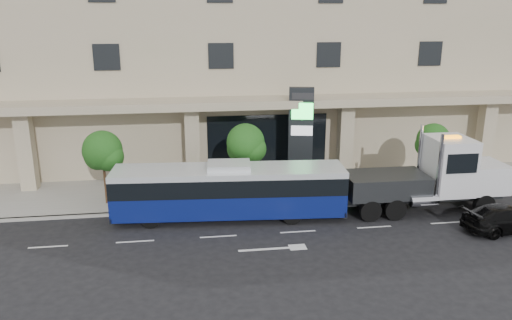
{
  "coord_description": "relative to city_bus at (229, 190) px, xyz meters",
  "views": [
    {
      "loc": [
        -5.36,
        -24.0,
        10.43
      ],
      "look_at": [
        -1.62,
        2.0,
        2.82
      ],
      "focal_mm": 35.0,
      "sensor_mm": 36.0,
      "label": 1
    }
  ],
  "objects": [
    {
      "name": "ground",
      "position": [
        3.23,
        -0.81,
        -1.57
      ],
      "size": [
        120.0,
        120.0,
        0.0
      ],
      "primitive_type": "plane",
      "color": "black",
      "rests_on": "ground"
    },
    {
      "name": "tree_right",
      "position": [
        12.76,
        2.78,
        1.47
      ],
      "size": [
        2.1,
        2.0,
        4.04
      ],
      "color": "#422B19",
      "rests_on": "sidewalk"
    },
    {
      "name": "convention_center",
      "position": [
        3.23,
        14.61,
        8.4
      ],
      "size": [
        60.0,
        17.6,
        20.0
      ],
      "color": "tan",
      "rests_on": "ground"
    },
    {
      "name": "black_sedan",
      "position": [
        13.62,
        -3.6,
        -0.9
      ],
      "size": [
        4.78,
        2.43,
        1.33
      ],
      "primitive_type": "imported",
      "rotation": [
        0.0,
        0.0,
        1.7
      ],
      "color": "black",
      "rests_on": "ground"
    },
    {
      "name": "city_bus",
      "position": [
        0.0,
        0.0,
        0.0
      ],
      "size": [
        12.32,
        3.48,
        3.08
      ],
      "rotation": [
        0.0,
        0.0,
        -0.08
      ],
      "color": "black",
      "rests_on": "ground"
    },
    {
      "name": "signage_pylon",
      "position": [
        4.96,
        4.85,
        1.68
      ],
      "size": [
        1.6,
        0.87,
        6.1
      ],
      "rotation": [
        0.0,
        0.0,
        -0.22
      ],
      "color": "black",
      "rests_on": "sidewalk"
    },
    {
      "name": "tree_mid",
      "position": [
        1.26,
        2.78,
        1.69
      ],
      "size": [
        2.28,
        2.2,
        4.38
      ],
      "color": "#422B19",
      "rests_on": "sidewalk"
    },
    {
      "name": "sidewalk",
      "position": [
        3.23,
        4.19,
        -1.49
      ],
      "size": [
        120.0,
        6.0,
        0.15
      ],
      "primitive_type": "cube",
      "color": "gray",
      "rests_on": "ground"
    },
    {
      "name": "tree_left",
      "position": [
        -6.74,
        2.78,
        1.54
      ],
      "size": [
        2.27,
        2.2,
        4.22
      ],
      "color": "#422B19",
      "rests_on": "sidewalk"
    },
    {
      "name": "curb",
      "position": [
        3.23,
        1.19,
        -1.49
      ],
      "size": [
        120.0,
        0.3,
        0.15
      ],
      "primitive_type": "cube",
      "color": "gray",
      "rests_on": "ground"
    },
    {
      "name": "tow_truck",
      "position": [
        11.13,
        -0.44,
        0.33
      ],
      "size": [
        10.13,
        2.64,
        4.62
      ],
      "rotation": [
        0.0,
        0.0,
        -0.01
      ],
      "color": "#2D3033",
      "rests_on": "ground"
    }
  ]
}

